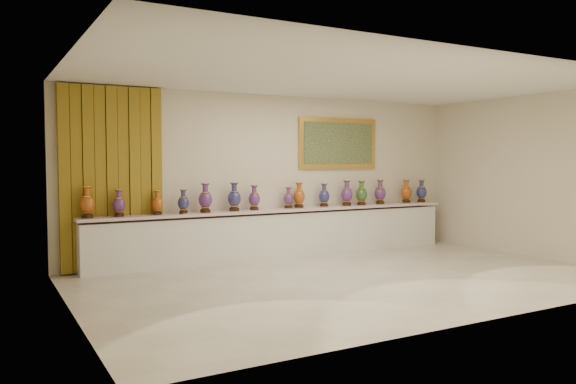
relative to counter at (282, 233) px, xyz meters
name	(u,v)px	position (x,y,z in m)	size (l,w,h in m)	color
ground	(354,279)	(0.00, -2.27, -0.44)	(8.00, 8.00, 0.00)	beige
room	(155,172)	(-2.32, 0.17, 1.16)	(8.00, 8.00, 8.00)	beige
counter	(282,233)	(0.00, 0.00, 0.00)	(7.28, 0.48, 0.90)	white
vase_0	(87,204)	(-3.45, -0.02, 0.69)	(0.24, 0.24, 0.50)	black
vase_1	(119,204)	(-2.97, -0.02, 0.66)	(0.26, 0.26, 0.43)	black
vase_2	(157,204)	(-2.35, -0.02, 0.64)	(0.20, 0.20, 0.40)	black
vase_3	(183,203)	(-1.92, -0.05, 0.65)	(0.20, 0.20, 0.41)	black
vase_4	(205,199)	(-1.53, -0.05, 0.69)	(0.28, 0.28, 0.51)	black
vase_5	(234,198)	(-0.98, -0.02, 0.69)	(0.29, 0.29, 0.51)	black
vase_6	(254,199)	(-0.58, -0.01, 0.67)	(0.28, 0.28, 0.45)	black
vase_7	(288,199)	(0.14, 0.02, 0.64)	(0.21, 0.21, 0.39)	black
vase_8	(299,196)	(0.37, 0.02, 0.68)	(0.24, 0.24, 0.48)	black
vase_9	(324,196)	(0.93, 0.02, 0.66)	(0.26, 0.26, 0.45)	black
vase_10	(347,194)	(1.43, -0.02, 0.69)	(0.27, 0.27, 0.50)	black
vase_11	(361,194)	(1.76, -0.06, 0.68)	(0.29, 0.29, 0.49)	black
vase_12	(380,193)	(2.28, 0.01, 0.69)	(0.29, 0.29, 0.50)	black
vase_13	(406,192)	(2.99, 0.02, 0.68)	(0.27, 0.27, 0.49)	black
vase_14	(421,192)	(3.38, -0.02, 0.68)	(0.25, 0.25, 0.48)	black
label_card	(186,214)	(-1.90, -0.14, 0.47)	(0.10, 0.06, 0.00)	white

